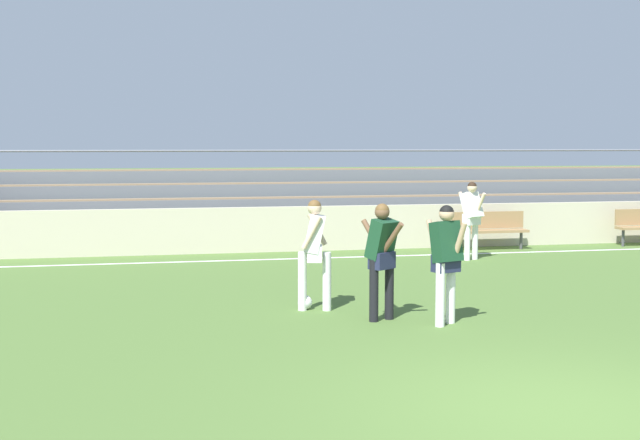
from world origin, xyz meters
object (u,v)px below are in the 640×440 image
(bench_centre_sideline, at_px, (489,227))
(soccer_ball, at_px, (305,302))
(bleacher_stand, at_px, (429,199))
(player_white_dropping_back, at_px, (472,213))
(player_white_trailing_run, at_px, (315,245))
(player_dark_overlapping, at_px, (382,251))
(player_dark_deep_cover, at_px, (446,254))

(bench_centre_sideline, xyz_separation_m, soccer_ball, (-5.57, -6.07, -0.44))
(bleacher_stand, bearing_deg, player_white_dropping_back, -98.53)
(player_white_trailing_run, height_order, soccer_ball, player_white_trailing_run)
(player_dark_overlapping, xyz_separation_m, player_white_trailing_run, (-0.80, 0.87, 0.00))
(bleacher_stand, distance_m, player_white_trailing_run, 10.87)
(bleacher_stand, bearing_deg, bench_centre_sideline, -84.48)
(bench_centre_sideline, distance_m, player_dark_overlapping, 8.44)
(player_dark_deep_cover, bearing_deg, player_white_trailing_run, 140.42)
(bench_centre_sideline, distance_m, player_white_dropping_back, 1.93)
(bleacher_stand, xyz_separation_m, player_white_trailing_run, (-5.11, -9.59, 0.02))
(player_white_trailing_run, xyz_separation_m, player_white_dropping_back, (4.36, 4.63, 0.01))
(bleacher_stand, distance_m, player_white_dropping_back, 5.02)
(player_white_dropping_back, bearing_deg, bench_centre_sideline, 55.02)
(player_dark_overlapping, relative_size, player_white_trailing_run, 1.00)
(bleacher_stand, relative_size, bench_centre_sideline, 13.32)
(bleacher_stand, xyz_separation_m, player_dark_overlapping, (-4.31, -10.46, 0.02))
(player_white_trailing_run, bearing_deg, bleacher_stand, 61.97)
(player_dark_overlapping, distance_m, soccer_ball, 1.61)
(bench_centre_sideline, height_order, player_white_trailing_run, player_white_trailing_run)
(player_white_trailing_run, relative_size, player_white_dropping_back, 0.99)
(bleacher_stand, xyz_separation_m, player_white_dropping_back, (-0.74, -4.97, 0.03))
(player_white_trailing_run, distance_m, soccer_ball, 0.90)
(player_white_dropping_back, distance_m, player_dark_deep_cover, 6.56)
(player_dark_deep_cover, bearing_deg, bleacher_stand, 72.14)
(bench_centre_sideline, bearing_deg, soccer_ball, -132.55)
(soccer_ball, bearing_deg, bleacher_stand, 61.11)
(bleacher_stand, xyz_separation_m, player_dark_deep_cover, (-3.52, -10.91, 0.02))
(bleacher_stand, relative_size, player_dark_deep_cover, 14.35)
(player_dark_deep_cover, height_order, soccer_ball, player_dark_deep_cover)
(bench_centre_sideline, bearing_deg, player_white_trailing_run, -131.42)
(bleacher_stand, xyz_separation_m, soccer_ball, (-5.24, -9.49, -0.87))
(player_dark_deep_cover, bearing_deg, soccer_ball, 140.59)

